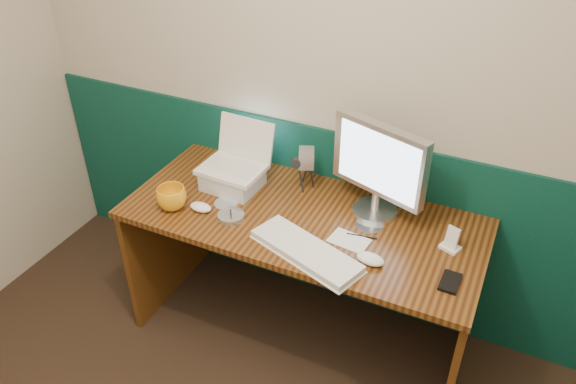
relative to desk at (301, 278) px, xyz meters
The scene contains 19 objects.
back_wall 0.95m from the desk, 75.86° to the left, with size 3.50×0.04×2.50m, color #BBB19E.
wainscot 0.39m from the desk, 75.40° to the left, with size 3.48×0.02×1.00m, color #072F27.
desk is the anchor object (origin of this frame).
laptop_riser 0.58m from the desk, 169.66° to the left, with size 0.25×0.21×0.09m, color silver.
laptop 0.71m from the desk, 169.66° to the left, with size 0.29×0.22×0.24m, color white, non-canonical shape.
monitor 0.68m from the desk, 30.53° to the left, with size 0.45×0.13×0.45m, color silver, non-canonical shape.
keyboard 0.47m from the desk, 62.70° to the right, with size 0.49×0.16×0.03m, color white.
mouse_right 0.57m from the desk, 24.68° to the right, with size 0.12×0.07×0.04m, color white.
mouse_left 0.60m from the desk, 159.93° to the right, with size 0.10×0.06×0.03m, color white.
mug 0.73m from the desk, 160.76° to the right, with size 0.14×0.14×0.11m, color orange.
camcorder 0.51m from the desk, 109.90° to the left, with size 0.08×0.12×0.18m, color #A3A2A7, non-canonical shape.
cd_spindle 0.50m from the desk, 150.78° to the right, with size 0.12×0.12×0.02m, color #AFB9C0.
cd_loose_a 0.52m from the desk, behind, with size 0.11×0.11×0.00m, color silver.
cd_loose_b 0.48m from the desk, 12.33° to the left, with size 0.12×0.12×0.00m, color silver.
pen 0.48m from the desk, ahead, with size 0.01×0.01×0.13m, color black.
papers 0.46m from the desk, 17.48° to the right, with size 0.16×0.11×0.00m, color silver.
dock 0.75m from the desk, ahead, with size 0.08×0.06×0.01m, color white.
music_player 0.78m from the desk, ahead, with size 0.05×0.01×0.09m, color white.
pda 0.80m from the desk, 12.70° to the right, with size 0.07×0.12×0.01m, color black.
Camera 1 is at (0.71, -0.46, 2.24)m, focal length 35.00 mm.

